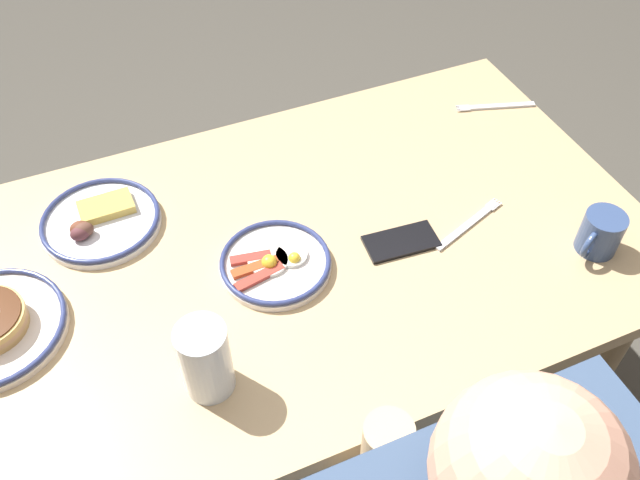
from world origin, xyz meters
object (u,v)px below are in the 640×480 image
at_px(plate_center_pancakes, 275,263).
at_px(cell_phone, 401,242).
at_px(fork_far, 495,106).
at_px(coffee_mug, 600,233).
at_px(fork_near, 469,224).
at_px(plate_near_main, 100,221).
at_px(drinking_glass, 206,362).

xyz_separation_m(plate_center_pancakes, cell_phone, (-0.25, 0.04, -0.01)).
relative_size(cell_phone, fork_far, 0.77).
relative_size(coffee_mug, fork_near, 0.56).
bearing_deg(plate_center_pancakes, plate_near_main, -40.46).
bearing_deg(plate_center_pancakes, drinking_glass, 45.85).
distance_m(plate_near_main, plate_center_pancakes, 0.37).
bearing_deg(fork_near, fork_far, -130.42).
bearing_deg(plate_center_pancakes, coffee_mug, 161.25).
bearing_deg(plate_near_main, fork_near, 156.81).
relative_size(plate_near_main, cell_phone, 1.66).
height_order(plate_near_main, fork_far, plate_near_main).
height_order(drinking_glass, fork_far, drinking_glass).
bearing_deg(fork_near, drinking_glass, 13.62).
bearing_deg(coffee_mug, fork_far, -99.09).
bearing_deg(coffee_mug, plate_center_pancakes, -18.75).
height_order(plate_near_main, plate_center_pancakes, plate_near_main).
xyz_separation_m(plate_near_main, drinking_glass, (-0.10, 0.43, 0.05)).
xyz_separation_m(plate_near_main, fork_near, (-0.68, 0.29, -0.01)).
xyz_separation_m(plate_near_main, plate_center_pancakes, (-0.28, 0.24, -0.00)).
bearing_deg(drinking_glass, fork_near, -166.38).
xyz_separation_m(coffee_mug, cell_phone, (0.34, -0.16, -0.04)).
relative_size(plate_near_main, coffee_mug, 2.27).
height_order(plate_near_main, coffee_mug, coffee_mug).
distance_m(coffee_mug, drinking_glass, 0.78).
xyz_separation_m(drinking_glass, cell_phone, (-0.44, -0.15, -0.06)).
distance_m(plate_center_pancakes, coffee_mug, 0.63).
bearing_deg(coffee_mug, fork_near, -38.08).
xyz_separation_m(plate_near_main, cell_phone, (-0.53, 0.28, -0.01)).
distance_m(plate_near_main, drinking_glass, 0.45).
bearing_deg(fork_near, coffee_mug, 141.92).
distance_m(plate_center_pancakes, fork_near, 0.40).
xyz_separation_m(drinking_glass, fork_near, (-0.59, -0.14, -0.06)).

